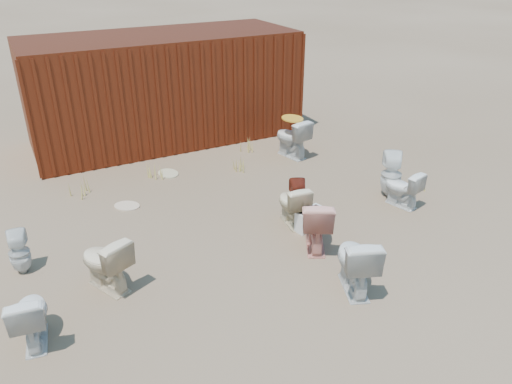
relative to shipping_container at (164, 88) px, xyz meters
name	(u,v)px	position (x,y,z in m)	size (l,w,h in m)	color
ground	(273,238)	(0.00, -5.20, -1.20)	(100.00, 100.00, 0.00)	brown
shipping_container	(164,88)	(0.00, 0.00, 0.00)	(6.00, 2.40, 2.40)	#521C0D
toilet_front_a	(30,316)	(-3.60, -5.90, -0.83)	(0.41, 0.72, 0.73)	silver
toilet_front_pink	(316,223)	(0.44, -5.70, -0.78)	(0.47, 0.83, 0.84)	#E99786
toilet_front_c	(355,262)	(0.32, -6.82, -0.77)	(0.48, 0.84, 0.86)	silver
toilet_front_maroon	(298,199)	(0.70, -4.78, -0.87)	(0.30, 0.31, 0.67)	#5E1B10
toilet_front_e	(402,188)	(2.54, -5.29, -0.86)	(0.38, 0.66, 0.68)	silver
toilet_back_a	(19,253)	(-3.60, -4.34, -0.88)	(0.29, 0.29, 0.64)	silver
toilet_back_beige_left	(105,263)	(-2.61, -5.26, -0.80)	(0.45, 0.79, 0.80)	beige
toilet_back_beige_right	(292,204)	(0.50, -4.94, -0.84)	(0.40, 0.71, 0.72)	beige
toilet_back_yellowlid	(292,138)	(2.01, -2.43, -0.78)	(0.47, 0.83, 0.85)	silver
toilet_back_e	(391,175)	(2.63, -4.89, -0.78)	(0.38, 0.38, 0.84)	white
yellow_lid	(292,118)	(2.01, -2.43, -0.34)	(0.43, 0.54, 0.03)	gold
loose_tank	(310,219)	(0.66, -5.22, -1.02)	(0.50, 0.20, 0.35)	silver
loose_lid_near	(168,173)	(-0.69, -2.09, -1.19)	(0.38, 0.49, 0.02)	#C0B68B
loose_lid_far	(127,206)	(-1.79, -3.08, -1.19)	(0.36, 0.47, 0.02)	beige
weed_clump_a	(80,189)	(-2.44, -2.29, -1.05)	(0.36, 0.36, 0.31)	#B09C46
weed_clump_b	(237,165)	(0.62, -2.59, -1.08)	(0.32, 0.32, 0.25)	#B09C46
weed_clump_c	(289,144)	(2.13, -2.12, -1.03)	(0.36, 0.36, 0.33)	#B09C46
weed_clump_d	(157,171)	(-0.95, -2.16, -1.06)	(0.30, 0.30, 0.29)	#B09C46
weed_clump_e	(246,145)	(1.27, -1.70, -1.05)	(0.34, 0.34, 0.29)	#B09C46
weed_clump_f	(418,184)	(3.30, -4.93, -1.09)	(0.28, 0.28, 0.21)	#B09C46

